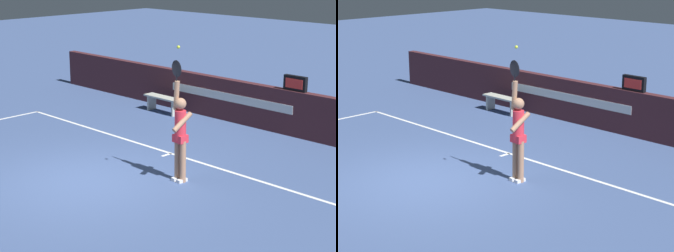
% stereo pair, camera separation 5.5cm
% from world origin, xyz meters
% --- Properties ---
extents(ground_plane, '(60.00, 60.00, 0.00)m').
position_xyz_m(ground_plane, '(0.00, 0.00, 0.00)').
color(ground_plane, '#3F5587').
extents(court_lines, '(11.37, 5.79, 0.00)m').
position_xyz_m(court_lines, '(0.00, -0.29, 0.00)').
color(court_lines, white).
rests_on(court_lines, ground).
extents(back_wall, '(16.54, 0.24, 1.19)m').
position_xyz_m(back_wall, '(-0.00, 5.84, 0.60)').
color(back_wall, '#462126').
rests_on(back_wall, ground).
extents(speed_display, '(0.65, 0.13, 0.39)m').
position_xyz_m(speed_display, '(1.21, 5.84, 1.39)').
color(speed_display, black).
rests_on(speed_display, back_wall).
extents(tennis_player, '(0.47, 0.51, 2.55)m').
position_xyz_m(tennis_player, '(1.40, 1.38, 1.06)').
color(tennis_player, '#AA7A5D').
rests_on(tennis_player, ground).
extents(tennis_ball, '(0.06, 0.06, 0.06)m').
position_xyz_m(tennis_ball, '(1.54, 1.17, 2.84)').
color(tennis_ball, '#CCE038').
extents(courtside_bench_near, '(1.37, 0.38, 0.48)m').
position_xyz_m(courtside_bench_near, '(-2.87, 5.14, 0.36)').
color(courtside_bench_near, '#BABCAF').
rests_on(courtside_bench_near, ground).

